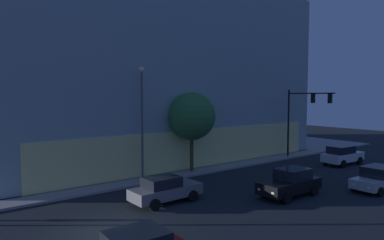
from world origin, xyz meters
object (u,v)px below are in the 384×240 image
at_px(modern_building, 139,64).
at_px(car_white, 342,155).
at_px(sidewalk_tree, 192,116).
at_px(car_grey, 165,189).
at_px(street_lamp_sidewalk, 142,110).
at_px(traffic_light_far_corner, 304,109).
at_px(car_black, 290,183).
at_px(car_silver, 377,178).

relative_size(modern_building, car_white, 7.16).
xyz_separation_m(modern_building, sidewalk_tree, (-1.51, -11.70, -5.31)).
bearing_deg(car_grey, street_lamp_sidewalk, 74.32).
distance_m(sidewalk_tree, car_white, 15.11).
relative_size(sidewalk_tree, car_grey, 1.47).
height_order(traffic_light_far_corner, car_black, traffic_light_far_corner).
xyz_separation_m(traffic_light_far_corner, sidewalk_tree, (-12.50, 2.25, -0.34)).
bearing_deg(car_grey, traffic_light_far_corner, 9.68).
distance_m(modern_building, traffic_light_far_corner, 18.44).
xyz_separation_m(street_lamp_sidewalk, car_grey, (-1.54, -5.49, -4.62)).
xyz_separation_m(car_black, car_white, (12.41, 3.31, 0.03)).
distance_m(street_lamp_sidewalk, sidewalk_tree, 4.72).
distance_m(modern_building, car_grey, 20.95).
bearing_deg(sidewalk_tree, car_black, -84.05).
distance_m(street_lamp_sidewalk, car_black, 11.76).
bearing_deg(street_lamp_sidewalk, car_silver, -46.30).
bearing_deg(car_black, traffic_light_far_corner, 31.13).
bearing_deg(sidewalk_tree, street_lamp_sidewalk, 179.39).
relative_size(car_black, car_silver, 1.13).
distance_m(street_lamp_sidewalk, car_grey, 7.34).
distance_m(sidewalk_tree, car_silver, 14.34).
bearing_deg(car_grey, car_silver, -26.64).
bearing_deg(car_white, modern_building, 123.95).
relative_size(car_grey, car_silver, 1.11).
xyz_separation_m(traffic_light_far_corner, car_grey, (-18.71, -3.19, -4.28)).
bearing_deg(car_white, car_black, -165.08).
xyz_separation_m(modern_building, car_white, (11.86, -17.61, -9.15)).
xyz_separation_m(car_silver, car_white, (6.54, 6.07, 0.09)).
bearing_deg(car_grey, car_white, -1.38).
relative_size(modern_building, car_silver, 8.03).
xyz_separation_m(street_lamp_sidewalk, car_silver, (11.49, -12.03, -4.61)).
xyz_separation_m(sidewalk_tree, car_grey, (-6.21, -5.44, -3.94)).
bearing_deg(traffic_light_far_corner, street_lamp_sidewalk, 172.37).
bearing_deg(street_lamp_sidewalk, car_white, -18.29).
bearing_deg(traffic_light_far_corner, car_silver, -120.25).
bearing_deg(car_silver, modern_building, 102.65).
height_order(traffic_light_far_corner, sidewalk_tree, traffic_light_far_corner).
relative_size(modern_building, traffic_light_far_corner, 4.67).
bearing_deg(car_grey, sidewalk_tree, 41.23).
xyz_separation_m(traffic_light_far_corner, car_black, (-11.54, -6.97, -4.22)).
bearing_deg(car_white, car_silver, -137.16).
xyz_separation_m(modern_building, street_lamp_sidewalk, (-6.18, -11.65, -4.63)).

